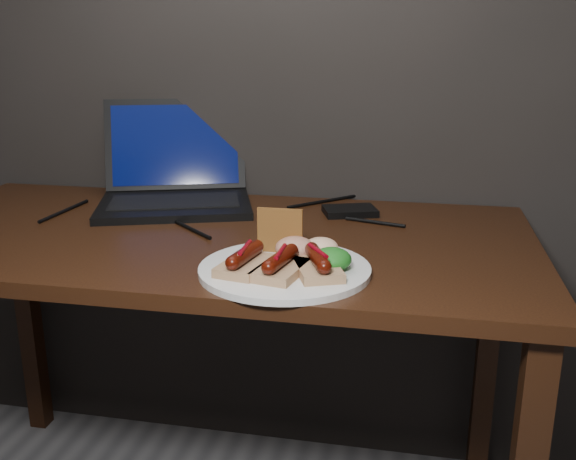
{
  "coord_description": "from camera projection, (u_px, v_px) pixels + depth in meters",
  "views": [
    {
      "loc": [
        0.44,
        0.13,
        1.15
      ],
      "look_at": [
        0.23,
        1.2,
        0.82
      ],
      "focal_mm": 40.0,
      "sensor_mm": 36.0,
      "label": 1
    }
  ],
  "objects": [
    {
      "name": "desk",
      "position": [
        203.0,
        270.0,
        1.4
      ],
      "size": [
        1.4,
        0.7,
        0.75
      ],
      "color": "#371E0D",
      "rests_on": "ground"
    },
    {
      "name": "laptop",
      "position": [
        175.0,
        182.0,
        1.6
      ],
      "size": [
        0.45,
        0.45,
        0.25
      ],
      "color": "black",
      "rests_on": "desk"
    },
    {
      "name": "hard_drive",
      "position": [
        350.0,
        211.0,
        1.51
      ],
      "size": [
        0.14,
        0.12,
        0.02
      ],
      "primitive_type": "cube",
      "rotation": [
        0.0,
        0.0,
        0.33
      ],
      "color": "black",
      "rests_on": "desk"
    },
    {
      "name": "desk_cables",
      "position": [
        231.0,
        214.0,
        1.5
      ],
      "size": [
        0.81,
        0.44,
        0.01
      ],
      "color": "black",
      "rests_on": "desk"
    },
    {
      "name": "plate",
      "position": [
        285.0,
        269.0,
        1.13
      ],
      "size": [
        0.31,
        0.31,
        0.01
      ],
      "primitive_type": "cylinder",
      "rotation": [
        0.0,
        0.0,
        -0.02
      ],
      "color": "white",
      "rests_on": "desk"
    },
    {
      "name": "bread_sausage_left",
      "position": [
        245.0,
        261.0,
        1.11
      ],
      "size": [
        0.09,
        0.13,
        0.04
      ],
      "color": "tan",
      "rests_on": "plate"
    },
    {
      "name": "bread_sausage_center",
      "position": [
        281.0,
        265.0,
        1.08
      ],
      "size": [
        0.09,
        0.13,
        0.04
      ],
      "color": "tan",
      "rests_on": "plate"
    },
    {
      "name": "bread_sausage_right",
      "position": [
        318.0,
        264.0,
        1.09
      ],
      "size": [
        0.11,
        0.13,
        0.04
      ],
      "color": "tan",
      "rests_on": "plate"
    },
    {
      "name": "crispbread",
      "position": [
        280.0,
        231.0,
        1.19
      ],
      "size": [
        0.09,
        0.01,
        0.08
      ],
      "primitive_type": "cube",
      "color": "#9C622A",
      "rests_on": "plate"
    },
    {
      "name": "salad_greens",
      "position": [
        331.0,
        259.0,
        1.11
      ],
      "size": [
        0.07,
        0.07,
        0.04
      ],
      "primitive_type": "ellipsoid",
      "color": "#174F0F",
      "rests_on": "plate"
    },
    {
      "name": "salsa_mound",
      "position": [
        295.0,
        248.0,
        1.17
      ],
      "size": [
        0.07,
        0.07,
        0.04
      ],
      "primitive_type": "ellipsoid",
      "color": "maroon",
      "rests_on": "plate"
    },
    {
      "name": "coleslaw_mound",
      "position": [
        321.0,
        247.0,
        1.17
      ],
      "size": [
        0.06,
        0.06,
        0.04
      ],
      "primitive_type": "ellipsoid",
      "color": "silver",
      "rests_on": "plate"
    }
  ]
}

